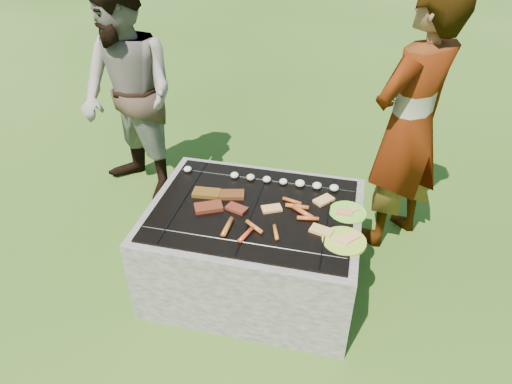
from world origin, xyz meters
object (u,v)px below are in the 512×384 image
Objects in this scene: fire_pit at (254,248)px; plate_far at (347,212)px; cook at (409,126)px; bystander at (129,97)px; plate_near at (344,241)px.

plate_far is at bearing 9.47° from fire_pit.
cook is (0.33, 0.62, 0.31)m from plate_far.
plate_far is at bearing 5.62° from bystander.
cook reaches higher than fire_pit.
fire_pit is 0.74× the size of bystander.
plate_near is (0.00, -0.27, 0.00)m from plate_far.
plate_far is 0.27m from plate_near.
cook reaches higher than bystander.
plate_near is at bearing -89.66° from plate_far.
bystander is (-2.08, 0.12, -0.05)m from cook.
plate_far is at bearing 13.71° from cook.
plate_far is 0.77m from cook.
plate_far is 1.92m from bystander.
fire_pit is 1.30m from cook.
fire_pit is at bearing -6.39° from bystander.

